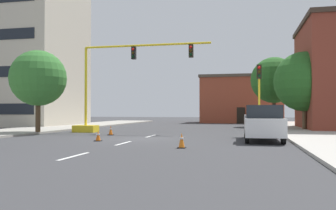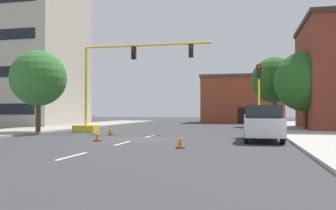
{
  "view_description": "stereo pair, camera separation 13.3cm",
  "coord_description": "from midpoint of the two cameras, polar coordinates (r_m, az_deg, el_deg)",
  "views": [
    {
      "loc": [
        6.21,
        -20.76,
        1.66
      ],
      "look_at": [
        0.39,
        6.2,
        2.15
      ],
      "focal_mm": 38.36,
      "sensor_mm": 36.0,
      "label": 1
    },
    {
      "loc": [
        6.34,
        -20.73,
        1.66
      ],
      "look_at": [
        0.39,
        6.2,
        2.15
      ],
      "focal_mm": 38.36,
      "sensor_mm": 36.0,
      "label": 2
    }
  ],
  "objects": [
    {
      "name": "traffic_cone_roadside_b",
      "position": [
        20.44,
        -11.22,
        -4.84
      ],
      "size": [
        0.36,
        0.36,
        0.59
      ],
      "color": "black",
      "rests_on": "ground_plane"
    },
    {
      "name": "ground_plane",
      "position": [
        21.73,
        -4.65,
        -5.39
      ],
      "size": [
        160.0,
        160.0,
        0.0
      ],
      "primitive_type": "plane",
      "color": "#38383A"
    },
    {
      "name": "pickup_truck_white",
      "position": [
        20.76,
        14.67,
        -2.87
      ],
      "size": [
        2.07,
        5.42,
        1.99
      ],
      "color": "white",
      "rests_on": "ground_plane"
    },
    {
      "name": "traffic_signal_gantry",
      "position": [
        28.69,
        -10.35,
        0.38
      ],
      "size": [
        10.87,
        1.2,
        6.83
      ],
      "color": "yellow",
      "rests_on": "ground_plane"
    },
    {
      "name": "lane_stripe_seg_1",
      "position": [
        13.86,
        -14.98,
        -7.85
      ],
      "size": [
        0.16,
        2.4,
        0.01
      ],
      "primitive_type": "cube",
      "color": "silver",
      "rests_on": "ground_plane"
    },
    {
      "name": "tree_right_far",
      "position": [
        40.27,
        16.4,
        3.8
      ],
      "size": [
        4.95,
        4.95,
        7.49
      ],
      "color": "brown",
      "rests_on": "ground_plane"
    },
    {
      "name": "tree_right_mid",
      "position": [
        32.76,
        20.72,
        3.5
      ],
      "size": [
        5.11,
        5.11,
        6.76
      ],
      "color": "brown",
      "rests_on": "ground_plane"
    },
    {
      "name": "sidewalk_left",
      "position": [
        33.87,
        -19.66,
        -3.64
      ],
      "size": [
        6.0,
        56.0,
        0.14
      ],
      "primitive_type": "cube",
      "color": "#9E998E",
      "rests_on": "ground_plane"
    },
    {
      "name": "building_brick_center",
      "position": [
        53.76,
        11.49,
        0.87
      ],
      "size": [
        11.57,
        8.76,
        6.78
      ],
      "color": "brown",
      "rests_on": "ground_plane"
    },
    {
      "name": "traffic_cone_roadside_c",
      "position": [
        25.44,
        -9.24,
        -3.99
      ],
      "size": [
        0.36,
        0.36,
        0.68
      ],
      "color": "black",
      "rests_on": "ground_plane"
    },
    {
      "name": "tree_left_near",
      "position": [
        28.3,
        -20.05,
        4.01
      ],
      "size": [
        4.12,
        4.12,
        6.18
      ],
      "color": "#4C3823",
      "rests_on": "ground_plane"
    },
    {
      "name": "building_tall_left",
      "position": [
        45.94,
        -22.16,
        9.06
      ],
      "size": [
        12.65,
        11.28,
        19.25
      ],
      "color": "beige",
      "rests_on": "ground_plane"
    },
    {
      "name": "traffic_light_pole_right",
      "position": [
        24.91,
        14.13,
        3.32
      ],
      "size": [
        0.32,
        0.47,
        4.8
      ],
      "color": "yellow",
      "rests_on": "ground_plane"
    },
    {
      "name": "lane_stripe_seg_2",
      "position": [
        18.89,
        -7.3,
        -6.04
      ],
      "size": [
        0.16,
        2.4,
        0.01
      ],
      "primitive_type": "cube",
      "color": "silver",
      "rests_on": "ground_plane"
    },
    {
      "name": "lane_stripe_seg_3",
      "position": [
        24.13,
        -2.92,
        -4.95
      ],
      "size": [
        0.16,
        2.4,
        0.01
      ],
      "primitive_type": "cube",
      "color": "silver",
      "rests_on": "ground_plane"
    },
    {
      "name": "traffic_cone_roadside_a",
      "position": [
        16.25,
        1.95,
        -5.67
      ],
      "size": [
        0.36,
        0.36,
        0.7
      ],
      "color": "black",
      "rests_on": "ground_plane"
    },
    {
      "name": "sidewalk_right",
      "position": [
        29.27,
        22.65,
        -4.05
      ],
      "size": [
        6.0,
        56.0,
        0.14
      ],
      "primitive_type": "cube",
      "color": "#B2ADA3",
      "rests_on": "ground_plane"
    }
  ]
}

